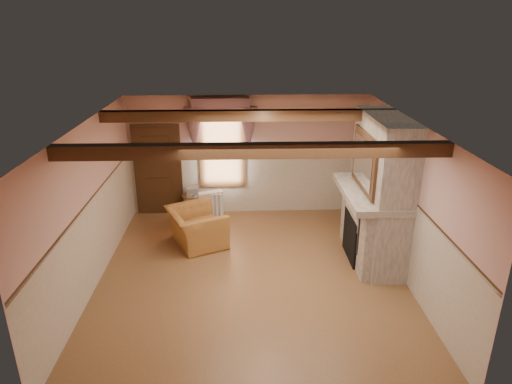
{
  "coord_description": "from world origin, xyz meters",
  "views": [
    {
      "loc": [
        -0.17,
        -7.23,
        4.41
      ],
      "look_at": [
        0.11,
        0.8,
        1.32
      ],
      "focal_mm": 32.0,
      "sensor_mm": 36.0,
      "label": 1
    }
  ],
  "objects_px": {
    "armchair": "(197,227)",
    "mantel_clock": "(362,172)",
    "radiator": "(208,204)",
    "side_table": "(193,205)",
    "oil_lamp": "(364,172)",
    "bowl": "(368,183)"
  },
  "relations": [
    {
      "from": "armchair",
      "to": "oil_lamp",
      "type": "bearing_deg",
      "value": -116.17
    },
    {
      "from": "side_table",
      "to": "armchair",
      "type": "bearing_deg",
      "value": -81.28
    },
    {
      "from": "side_table",
      "to": "bowl",
      "type": "xyz_separation_m",
      "value": [
        3.55,
        -1.85,
        1.18
      ]
    },
    {
      "from": "oil_lamp",
      "to": "bowl",
      "type": "bearing_deg",
      "value": -90.0
    },
    {
      "from": "side_table",
      "to": "radiator",
      "type": "bearing_deg",
      "value": 0.0
    },
    {
      "from": "bowl",
      "to": "mantel_clock",
      "type": "relative_size",
      "value": 1.3
    },
    {
      "from": "armchair",
      "to": "mantel_clock",
      "type": "distance_m",
      "value": 3.53
    },
    {
      "from": "mantel_clock",
      "to": "oil_lamp",
      "type": "xyz_separation_m",
      "value": [
        0.0,
        -0.17,
        0.04
      ]
    },
    {
      "from": "bowl",
      "to": "oil_lamp",
      "type": "distance_m",
      "value": 0.35
    },
    {
      "from": "oil_lamp",
      "to": "armchair",
      "type": "bearing_deg",
      "value": 178.22
    },
    {
      "from": "side_table",
      "to": "mantel_clock",
      "type": "bearing_deg",
      "value": -20.85
    },
    {
      "from": "bowl",
      "to": "oil_lamp",
      "type": "bearing_deg",
      "value": 90.0
    },
    {
      "from": "bowl",
      "to": "armchair",
      "type": "bearing_deg",
      "value": 172.55
    },
    {
      "from": "radiator",
      "to": "side_table",
      "type": "bearing_deg",
      "value": 159.46
    },
    {
      "from": "radiator",
      "to": "bowl",
      "type": "distance_m",
      "value": 3.87
    },
    {
      "from": "radiator",
      "to": "oil_lamp",
      "type": "distance_m",
      "value": 3.76
    },
    {
      "from": "bowl",
      "to": "side_table",
      "type": "bearing_deg",
      "value": 152.46
    },
    {
      "from": "armchair",
      "to": "side_table",
      "type": "bearing_deg",
      "value": -15.68
    },
    {
      "from": "mantel_clock",
      "to": "oil_lamp",
      "type": "height_order",
      "value": "oil_lamp"
    },
    {
      "from": "side_table",
      "to": "mantel_clock",
      "type": "distance_m",
      "value": 4.0
    },
    {
      "from": "mantel_clock",
      "to": "bowl",
      "type": "bearing_deg",
      "value": -90.0
    },
    {
      "from": "mantel_clock",
      "to": "oil_lamp",
      "type": "distance_m",
      "value": 0.17
    }
  ]
}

